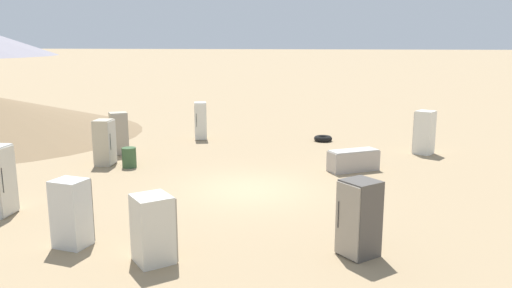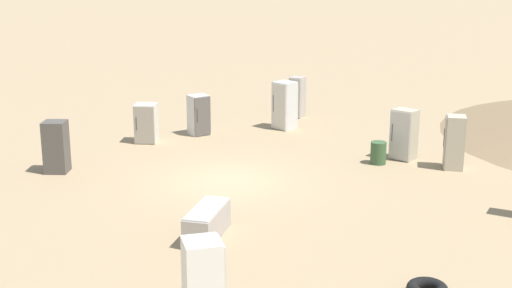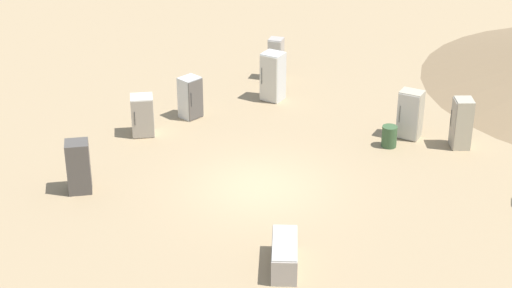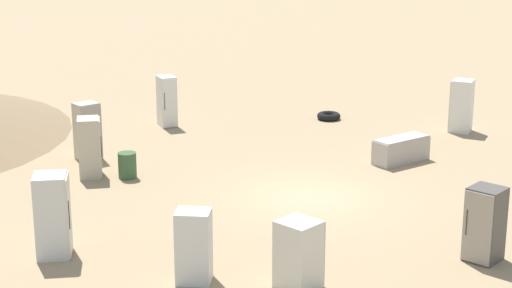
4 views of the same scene
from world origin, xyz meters
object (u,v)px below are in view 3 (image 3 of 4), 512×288
at_px(discarded_fridge_2, 276,59).
at_px(rusty_barrel, 389,136).
at_px(discarded_fridge_9, 143,115).
at_px(discarded_fridge_1, 461,123).
at_px(discarded_fridge_3, 190,97).
at_px(discarded_fridge_8, 285,255).
at_px(discarded_fridge_0, 273,76).
at_px(discarded_fridge_7, 410,114).
at_px(discarded_fridge_5, 79,166).

height_order(discarded_fridge_2, rusty_barrel, discarded_fridge_2).
distance_m(discarded_fridge_2, discarded_fridge_9, 7.34).
relative_size(discarded_fridge_1, discarded_fridge_3, 1.14).
height_order(discarded_fridge_2, discarded_fridge_3, discarded_fridge_2).
xyz_separation_m(discarded_fridge_2, discarded_fridge_8, (10.72, 8.94, -0.49)).
height_order(discarded_fridge_1, rusty_barrel, discarded_fridge_1).
relative_size(discarded_fridge_0, discarded_fridge_9, 1.31).
relative_size(discarded_fridge_0, rusty_barrel, 2.52).
xyz_separation_m(discarded_fridge_3, rusty_barrel, (-2.65, 7.10, -0.41)).
height_order(discarded_fridge_7, rusty_barrel, discarded_fridge_7).
height_order(discarded_fridge_5, discarded_fridge_9, discarded_fridge_5).
relative_size(discarded_fridge_3, discarded_fridge_5, 0.93).
height_order(discarded_fridge_2, discarded_fridge_8, discarded_fridge_2).
bearing_deg(discarded_fridge_3, rusty_barrel, 114.75).
xyz_separation_m(discarded_fridge_3, discarded_fridge_8, (5.60, 8.93, -0.40)).
bearing_deg(discarded_fridge_3, discarded_fridge_8, 62.22).
xyz_separation_m(discarded_fridge_1, discarded_fridge_9, (6.42, -9.27, -0.17)).
xyz_separation_m(discarded_fridge_1, discarded_fridge_8, (9.81, -0.08, -0.51)).
height_order(discarded_fridge_3, discarded_fridge_9, discarded_fridge_3).
relative_size(discarded_fridge_7, discarded_fridge_8, 0.93).
relative_size(discarded_fridge_0, discarded_fridge_8, 1.01).
distance_m(discarded_fridge_8, rusty_barrel, 8.45).
bearing_deg(discarded_fridge_1, discarded_fridge_8, 138.84).
height_order(discarded_fridge_3, discarded_fridge_7, discarded_fridge_7).
distance_m(discarded_fridge_1, discarded_fridge_8, 9.82).
height_order(discarded_fridge_1, discarded_fridge_5, discarded_fridge_1).
relative_size(discarded_fridge_5, discarded_fridge_8, 0.90).
xyz_separation_m(discarded_fridge_0, rusty_barrel, (0.67, 5.81, -0.58)).
relative_size(discarded_fridge_1, discarded_fridge_7, 1.02).
distance_m(discarded_fridge_1, discarded_fridge_2, 9.07).
xyz_separation_m(discarded_fridge_1, rusty_barrel, (1.56, -1.91, -0.52)).
bearing_deg(discarded_fridge_2, discarded_fridge_1, 150.88).
distance_m(discarded_fridge_3, discarded_fridge_9, 2.23).
relative_size(discarded_fridge_2, discarded_fridge_3, 1.11).
height_order(discarded_fridge_3, discarded_fridge_8, discarded_fridge_3).
bearing_deg(discarded_fridge_9, discarded_fridge_8, 111.58).
relative_size(discarded_fridge_0, discarded_fridge_2, 1.10).
xyz_separation_m(discarded_fridge_7, rusty_barrel, (1.11, -0.13, -0.50)).
bearing_deg(rusty_barrel, discarded_fridge_1, 129.17).
relative_size(discarded_fridge_0, discarded_fridge_1, 1.07).
distance_m(discarded_fridge_2, discarded_fridge_5, 11.59).
relative_size(discarded_fridge_3, discarded_fridge_7, 0.90).
relative_size(discarded_fridge_7, rusty_barrel, 2.31).
bearing_deg(discarded_fridge_0, discarded_fridge_9, 65.13).
bearing_deg(discarded_fridge_8, discarded_fridge_7, 62.67).
bearing_deg(rusty_barrel, discarded_fridge_7, 173.26).
height_order(discarded_fridge_7, discarded_fridge_8, discarded_fridge_7).
bearing_deg(rusty_barrel, discarded_fridge_3, -69.55).
bearing_deg(discarded_fridge_1, rusty_barrel, 88.49).
bearing_deg(discarded_fridge_8, discarded_fridge_2, 92.19).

